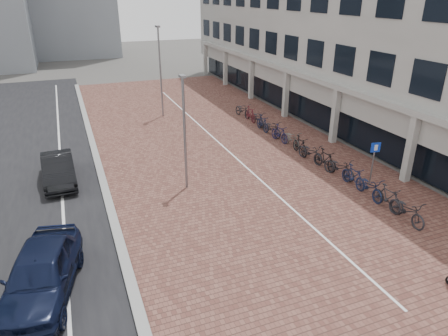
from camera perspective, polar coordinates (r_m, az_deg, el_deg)
ground at (r=14.22m, az=9.16°, el=-13.97°), size 140.00×140.00×0.00m
plaza_brick at (r=24.55m, az=-0.79°, el=3.16°), size 14.50×42.00×0.04m
street_asphalt at (r=23.36m, az=-26.91°, el=-0.66°), size 8.00×50.00×0.03m
curb at (r=23.18m, az=-17.43°, el=0.90°), size 0.35×42.00×0.14m
lane_line at (r=23.19m, az=-22.07°, el=0.10°), size 0.12×44.00×0.00m
parking_line at (r=24.61m, az=-0.35°, el=3.28°), size 0.10×30.00×0.00m
car_navy at (r=13.78m, az=-24.41°, el=-13.38°), size 2.86×4.95×1.58m
car_dark at (r=21.20m, az=-22.33°, el=-0.18°), size 1.57×4.16×1.35m
parking_sign at (r=20.18m, az=20.38°, el=1.37°), size 0.46×0.13×2.21m
lamp_near at (r=18.38m, az=-5.56°, el=4.63°), size 0.12×0.12×5.30m
lamp_far at (r=30.20m, az=-8.95°, el=13.07°), size 0.12×0.12×6.39m
bike_row at (r=23.57m, az=10.80°, el=3.16°), size 1.20×18.12×1.05m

